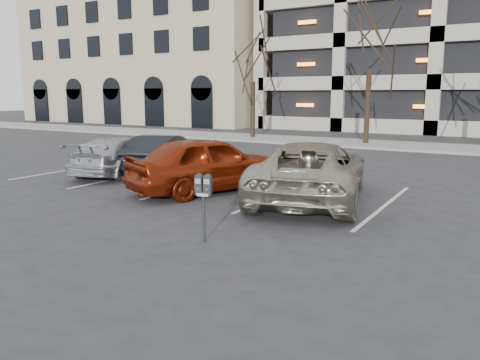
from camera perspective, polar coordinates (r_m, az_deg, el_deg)
ground at (r=10.32m, az=6.57°, el=-4.78°), size 140.00×140.00×0.00m
sidewalk at (r=25.57m, az=21.55°, el=3.76°), size 80.00×4.00×0.12m
stall_lines at (r=12.92m, az=5.12°, el=-1.64°), size 16.90×5.20×0.00m
office_building at (r=50.73m, az=-8.89°, el=15.70°), size 26.00×16.20×15.00m
tree_a at (r=28.91m, az=1.61°, el=16.03°), size 3.37×3.37×7.66m
tree_b at (r=26.34m, az=15.75°, el=18.14°), size 3.90×3.90×8.87m
parking_meter at (r=8.51m, az=-4.48°, el=-1.37°), size 0.34×0.19×1.25m
suv_silver at (r=12.08m, az=8.63°, el=1.08°), size 3.81×5.92×1.52m
car_red at (r=13.10m, az=-3.81°, el=2.00°), size 3.59×4.96×1.57m
car_dark at (r=16.47m, az=-9.37°, el=3.18°), size 2.50×4.26×1.33m
car_silver at (r=16.54m, az=-14.45°, el=2.91°), size 2.84×4.67×1.26m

